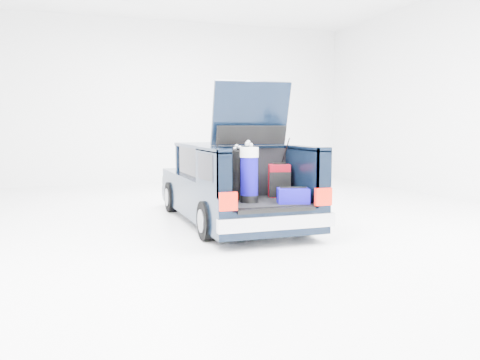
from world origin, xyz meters
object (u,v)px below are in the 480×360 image
object	(u,v)px
black_golf_bag	(237,175)
blue_duffel	(293,196)
car	(229,185)
red_suitcase	(279,181)
blue_golf_bag	(249,174)

from	to	relation	value
black_golf_bag	blue_duffel	xyz separation A→B (m)	(0.68, -0.64, -0.28)
blue_duffel	car	bearing A→B (deg)	117.51
car	red_suitcase	distance (m)	1.38
car	blue_golf_bag	size ratio (longest dim) A/B	4.88
black_golf_bag	blue_duffel	world-z (taller)	black_golf_bag
red_suitcase	blue_golf_bag	xyz separation A→B (m)	(-0.66, -0.37, 0.16)
red_suitcase	black_golf_bag	size ratio (longest dim) A/B	0.65
blue_golf_bag	red_suitcase	bearing A→B (deg)	9.85
car	blue_golf_bag	distance (m)	1.71
black_golf_bag	blue_duffel	bearing A→B (deg)	-64.51
car	red_suitcase	world-z (taller)	car
black_golf_bag	blue_golf_bag	bearing A→B (deg)	-98.27
red_suitcase	black_golf_bag	bearing A→B (deg)	-162.69
red_suitcase	blue_golf_bag	size ratio (longest dim) A/B	0.59
red_suitcase	blue_golf_bag	world-z (taller)	blue_golf_bag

